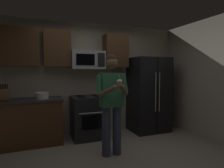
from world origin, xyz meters
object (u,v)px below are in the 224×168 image
object	(u,v)px
oven_range	(89,117)
knife_block	(4,94)
refrigerator	(149,94)
microwave	(87,60)
bowl_large_white	(42,95)
cupcake	(119,83)
person	(112,99)

from	to	relation	value
oven_range	knife_block	bearing A→B (deg)	-178.97
oven_range	refrigerator	size ratio (longest dim) A/B	0.52
microwave	bowl_large_white	world-z (taller)	microwave
knife_block	cupcake	bearing A→B (deg)	-37.10
refrigerator	person	bearing A→B (deg)	-143.69
refrigerator	cupcake	xyz separation A→B (m)	(-1.37, -1.33, 0.39)
oven_range	cupcake	bearing A→B (deg)	-84.42
oven_range	refrigerator	distance (m)	1.56
oven_range	refrigerator	world-z (taller)	refrigerator
refrigerator	bowl_large_white	bearing A→B (deg)	179.64
bowl_large_white	cupcake	bearing A→B (deg)	-50.40
refrigerator	person	size ratio (longest dim) A/B	1.02
oven_range	knife_block	xyz separation A→B (m)	(-1.64, -0.03, 0.57)
oven_range	knife_block	world-z (taller)	knife_block
refrigerator	cupcake	bearing A→B (deg)	-135.71
knife_block	person	distance (m)	2.04
refrigerator	knife_block	world-z (taller)	refrigerator
microwave	bowl_large_white	size ratio (longest dim) A/B	2.68
microwave	knife_block	size ratio (longest dim) A/B	2.31
oven_range	microwave	size ratio (longest dim) A/B	1.26
refrigerator	knife_block	size ratio (longest dim) A/B	5.63
microwave	person	distance (m)	1.38
knife_block	oven_range	bearing A→B (deg)	1.03
refrigerator	knife_block	distance (m)	3.14
microwave	person	size ratio (longest dim) A/B	0.42
microwave	bowl_large_white	distance (m)	1.23
knife_block	bowl_large_white	xyz separation A→B (m)	(0.66, 0.01, -0.05)
person	refrigerator	bearing A→B (deg)	36.31
person	cupcake	world-z (taller)	person
person	microwave	bearing A→B (deg)	96.58
microwave	oven_range	bearing A→B (deg)	-90.02
microwave	refrigerator	bearing A→B (deg)	-6.03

